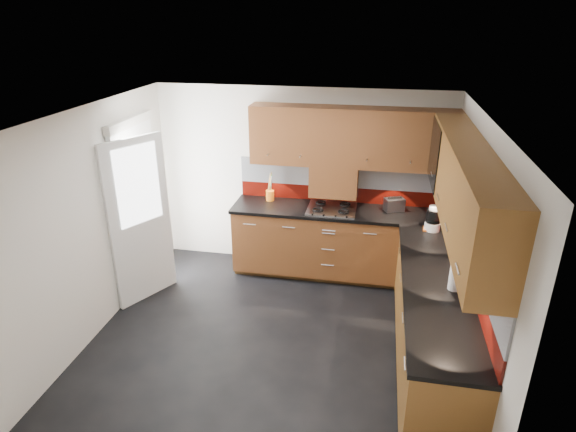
% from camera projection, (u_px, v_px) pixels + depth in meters
% --- Properties ---
extents(room, '(4.00, 3.80, 2.64)m').
position_uv_depth(room, '(270.00, 210.00, 4.59)').
color(room, black).
extents(base_cabinets, '(2.70, 3.20, 0.95)m').
position_uv_depth(base_cabinets, '(377.00, 279.00, 5.47)').
color(base_cabinets, '#582C13').
rests_on(base_cabinets, room).
extents(countertop, '(2.72, 3.22, 0.04)m').
position_uv_depth(countertop, '(379.00, 242.00, 5.27)').
color(countertop, black).
rests_on(countertop, base_cabinets).
extents(backsplash, '(2.70, 3.20, 0.54)m').
position_uv_depth(backsplash, '(402.00, 211.00, 5.32)').
color(backsplash, maroon).
rests_on(backsplash, countertop).
extents(upper_cabinets, '(2.50, 3.20, 0.72)m').
position_uv_depth(upper_cabinets, '(403.00, 160.00, 4.95)').
color(upper_cabinets, '#582C13').
rests_on(upper_cabinets, room).
extents(extractor_hood, '(0.60, 0.33, 0.40)m').
position_uv_depth(extractor_hood, '(334.00, 180.00, 6.07)').
color(extractor_hood, '#582C13').
rests_on(extractor_hood, room).
extents(glass_cabinet, '(0.32, 0.80, 0.66)m').
position_uv_depth(glass_cabinet, '(449.00, 152.00, 5.11)').
color(glass_cabinet, black).
rests_on(glass_cabinet, room).
extents(back_door, '(0.42, 1.19, 2.04)m').
position_uv_depth(back_door, '(140.00, 212.00, 5.75)').
color(back_door, white).
rests_on(back_door, room).
extents(gas_hob, '(0.61, 0.53, 0.05)m').
position_uv_depth(gas_hob, '(332.00, 209.00, 6.05)').
color(gas_hob, silver).
rests_on(gas_hob, countertop).
extents(utensil_pot, '(0.11, 0.11, 0.39)m').
position_uv_depth(utensil_pot, '(270.00, 194.00, 6.33)').
color(utensil_pot, orange).
rests_on(utensil_pot, countertop).
extents(toaster, '(0.27, 0.22, 0.17)m').
position_uv_depth(toaster, '(394.00, 205.00, 6.00)').
color(toaster, silver).
rests_on(toaster, countertop).
extents(food_processor, '(0.18, 0.18, 0.29)m').
position_uv_depth(food_processor, '(433.00, 219.00, 5.45)').
color(food_processor, white).
rests_on(food_processor, countertop).
extents(paper_towel, '(0.12, 0.12, 0.23)m').
position_uv_depth(paper_towel, '(455.00, 278.00, 4.29)').
color(paper_towel, white).
rests_on(paper_towel, countertop).
extents(orange_cloth, '(0.16, 0.14, 0.02)m').
position_uv_depth(orange_cloth, '(430.00, 229.00, 5.50)').
color(orange_cloth, '#CF5B17').
rests_on(orange_cloth, countertop).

